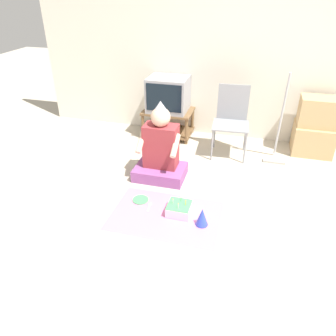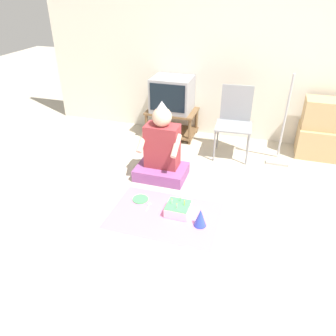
{
  "view_description": "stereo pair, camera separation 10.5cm",
  "coord_description": "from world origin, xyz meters",
  "px_view_note": "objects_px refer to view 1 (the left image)",
  "views": [
    {
      "loc": [
        0.04,
        -2.39,
        2.08
      ],
      "look_at": [
        -0.75,
        0.49,
        0.35
      ],
      "focal_mm": 35.0,
      "sensor_mm": 36.0,
      "label": 1
    },
    {
      "loc": [
        0.14,
        -2.36,
        2.08
      ],
      "look_at": [
        -0.75,
        0.49,
        0.35
      ],
      "focal_mm": 35.0,
      "sensor_mm": 36.0,
      "label": 2
    }
  ],
  "objects_px": {
    "party_hat_blue": "(202,217)",
    "dust_mop": "(278,137)",
    "cardboard_box_stack": "(315,128)",
    "tv": "(168,94)",
    "folding_chair": "(232,117)",
    "person_seated": "(161,152)",
    "paper_plate": "(141,200)",
    "birthday_cake": "(179,208)"
  },
  "relations": [
    {
      "from": "person_seated",
      "to": "folding_chair",
      "type": "bearing_deg",
      "value": 50.38
    },
    {
      "from": "tv",
      "to": "folding_chair",
      "type": "xyz_separation_m",
      "value": [
        0.95,
        -0.31,
        -0.13
      ]
    },
    {
      "from": "tv",
      "to": "party_hat_blue",
      "type": "xyz_separation_m",
      "value": [
        0.87,
        -1.95,
        -0.55
      ]
    },
    {
      "from": "tv",
      "to": "birthday_cake",
      "type": "height_order",
      "value": "tv"
    },
    {
      "from": "tv",
      "to": "cardboard_box_stack",
      "type": "bearing_deg",
      "value": -0.29
    },
    {
      "from": "birthday_cake",
      "to": "paper_plate",
      "type": "bearing_deg",
      "value": 167.21
    },
    {
      "from": "folding_chair",
      "to": "party_hat_blue",
      "type": "xyz_separation_m",
      "value": [
        -0.07,
        -1.64,
        -0.42
      ]
    },
    {
      "from": "tv",
      "to": "folding_chair",
      "type": "bearing_deg",
      "value": -18.03
    },
    {
      "from": "cardboard_box_stack",
      "to": "party_hat_blue",
      "type": "xyz_separation_m",
      "value": [
        -1.17,
        -1.94,
        -0.26
      ]
    },
    {
      "from": "party_hat_blue",
      "to": "paper_plate",
      "type": "relative_size",
      "value": 1.09
    },
    {
      "from": "cardboard_box_stack",
      "to": "dust_mop",
      "type": "relative_size",
      "value": 0.66
    },
    {
      "from": "folding_chair",
      "to": "paper_plate",
      "type": "distance_m",
      "value": 1.7
    },
    {
      "from": "tv",
      "to": "dust_mop",
      "type": "distance_m",
      "value": 1.64
    },
    {
      "from": "cardboard_box_stack",
      "to": "folding_chair",
      "type": "bearing_deg",
      "value": -164.78
    },
    {
      "from": "folding_chair",
      "to": "person_seated",
      "type": "xyz_separation_m",
      "value": [
        -0.72,
        -0.87,
        -0.19
      ]
    },
    {
      "from": "cardboard_box_stack",
      "to": "tv",
      "type": "bearing_deg",
      "value": 179.71
    },
    {
      "from": "dust_mop",
      "to": "paper_plate",
      "type": "bearing_deg",
      "value": -136.51
    },
    {
      "from": "folding_chair",
      "to": "cardboard_box_stack",
      "type": "relative_size",
      "value": 1.18
    },
    {
      "from": "folding_chair",
      "to": "cardboard_box_stack",
      "type": "distance_m",
      "value": 1.14
    },
    {
      "from": "birthday_cake",
      "to": "cardboard_box_stack",
      "type": "bearing_deg",
      "value": 51.9
    },
    {
      "from": "tv",
      "to": "cardboard_box_stack",
      "type": "distance_m",
      "value": 2.06
    },
    {
      "from": "person_seated",
      "to": "birthday_cake",
      "type": "relative_size",
      "value": 4.0
    },
    {
      "from": "cardboard_box_stack",
      "to": "party_hat_blue",
      "type": "bearing_deg",
      "value": -121.07
    },
    {
      "from": "tv",
      "to": "folding_chair",
      "type": "distance_m",
      "value": 1.0
    },
    {
      "from": "birthday_cake",
      "to": "party_hat_blue",
      "type": "relative_size",
      "value": 1.25
    },
    {
      "from": "cardboard_box_stack",
      "to": "birthday_cake",
      "type": "xyz_separation_m",
      "value": [
        -1.42,
        -1.82,
        -0.3
      ]
    },
    {
      "from": "person_seated",
      "to": "paper_plate",
      "type": "xyz_separation_m",
      "value": [
        -0.07,
        -0.55,
        -0.31
      ]
    },
    {
      "from": "dust_mop",
      "to": "birthday_cake",
      "type": "bearing_deg",
      "value": -123.44
    },
    {
      "from": "folding_chair",
      "to": "paper_plate",
      "type": "bearing_deg",
      "value": -119.01
    },
    {
      "from": "folding_chair",
      "to": "paper_plate",
      "type": "height_order",
      "value": "folding_chair"
    },
    {
      "from": "birthday_cake",
      "to": "party_hat_blue",
      "type": "distance_m",
      "value": 0.29
    },
    {
      "from": "person_seated",
      "to": "party_hat_blue",
      "type": "bearing_deg",
      "value": -50.22
    },
    {
      "from": "person_seated",
      "to": "birthday_cake",
      "type": "bearing_deg",
      "value": -59.27
    },
    {
      "from": "tv",
      "to": "cardboard_box_stack",
      "type": "relative_size",
      "value": 0.73
    },
    {
      "from": "party_hat_blue",
      "to": "paper_plate",
      "type": "xyz_separation_m",
      "value": [
        -0.71,
        0.22,
        -0.09
      ]
    },
    {
      "from": "person_seated",
      "to": "cardboard_box_stack",
      "type": "bearing_deg",
      "value": 32.74
    },
    {
      "from": "party_hat_blue",
      "to": "dust_mop",
      "type": "bearing_deg",
      "value": 66.09
    },
    {
      "from": "cardboard_box_stack",
      "to": "person_seated",
      "type": "xyz_separation_m",
      "value": [
        -1.81,
        -1.16,
        -0.03
      ]
    },
    {
      "from": "cardboard_box_stack",
      "to": "dust_mop",
      "type": "bearing_deg",
      "value": -141.18
    },
    {
      "from": "folding_chair",
      "to": "birthday_cake",
      "type": "distance_m",
      "value": 1.62
    },
    {
      "from": "tv",
      "to": "party_hat_blue",
      "type": "bearing_deg",
      "value": -65.88
    },
    {
      "from": "cardboard_box_stack",
      "to": "person_seated",
      "type": "relative_size",
      "value": 0.82
    }
  ]
}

